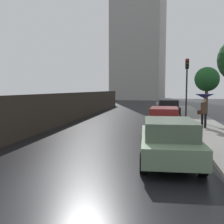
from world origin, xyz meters
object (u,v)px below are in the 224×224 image
(car_red_near_kerb, at_px, (164,120))
(car_black_far_ahead, at_px, (168,108))
(car_green_behind_camera, at_px, (169,139))
(traffic_light, at_px, (187,78))
(street_tree_near, at_px, (207,80))
(car_silver_far_lane, at_px, (164,105))
(pedestrian_with_umbrella_far, at_px, (204,101))

(car_red_near_kerb, xyz_separation_m, car_black_far_ahead, (0.43, 8.45, 0.02))
(car_green_behind_camera, distance_m, traffic_light, 12.45)
(traffic_light, bearing_deg, car_black_far_ahead, 124.09)
(car_green_behind_camera, relative_size, street_tree_near, 1.00)
(car_red_near_kerb, distance_m, car_silver_far_lane, 14.53)
(car_silver_far_lane, xyz_separation_m, traffic_light, (1.56, -8.01, 2.57))
(traffic_light, distance_m, street_tree_near, 6.77)
(car_green_behind_camera, relative_size, car_silver_far_lane, 1.06)
(traffic_light, bearing_deg, car_green_behind_camera, -97.77)
(car_red_near_kerb, xyz_separation_m, street_tree_near, (4.23, 12.82, 2.58))
(car_black_far_ahead, relative_size, car_green_behind_camera, 0.95)
(car_black_far_ahead, bearing_deg, car_green_behind_camera, -92.46)
(traffic_light, relative_size, street_tree_near, 1.00)
(car_black_far_ahead, bearing_deg, pedestrian_with_umbrella_far, -75.07)
(pedestrian_with_umbrella_far, xyz_separation_m, traffic_light, (-0.60, 4.72, 1.56))
(car_red_near_kerb, xyz_separation_m, pedestrian_with_umbrella_far, (2.34, 1.80, 0.96))
(car_red_near_kerb, relative_size, traffic_light, 1.01)
(car_red_near_kerb, bearing_deg, car_silver_far_lane, 90.78)
(car_silver_far_lane, bearing_deg, car_green_behind_camera, -93.79)
(car_red_near_kerb, xyz_separation_m, car_silver_far_lane, (0.18, 14.53, -0.04))
(car_black_far_ahead, relative_size, street_tree_near, 0.95)
(car_red_near_kerb, height_order, street_tree_near, street_tree_near)
(car_black_far_ahead, distance_m, traffic_light, 3.42)
(pedestrian_with_umbrella_far, bearing_deg, car_silver_far_lane, 113.86)
(car_black_far_ahead, relative_size, traffic_light, 0.96)
(car_black_far_ahead, relative_size, car_silver_far_lane, 1.02)
(traffic_light, bearing_deg, car_red_near_kerb, -104.92)
(car_red_near_kerb, relative_size, car_silver_far_lane, 1.07)
(pedestrian_with_umbrella_far, bearing_deg, street_tree_near, 94.46)
(car_black_far_ahead, distance_m, car_silver_far_lane, 6.08)
(car_silver_far_lane, height_order, traffic_light, traffic_light)
(traffic_light, bearing_deg, car_silver_far_lane, 101.03)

